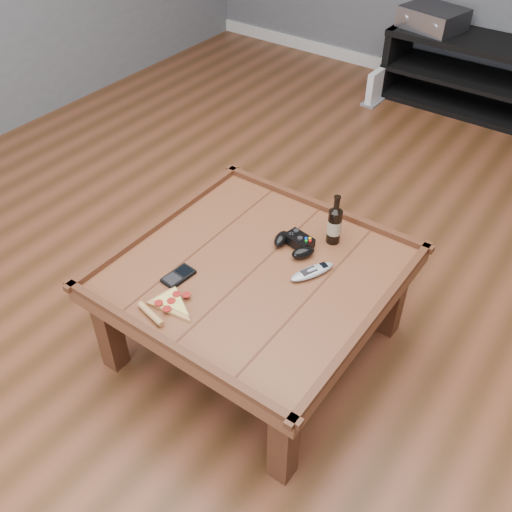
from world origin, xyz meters
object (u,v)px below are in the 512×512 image
Objects in this scene: coffee_table at (256,279)px; game_controller at (295,243)px; game_console at (374,89)px; beer_bottle at (335,224)px; media_console at (485,78)px; av_receiver at (433,18)px; smartphone at (178,276)px; remote_control at (312,272)px; pizza_slice at (169,304)px.

coffee_table is 0.21m from game_controller.
game_controller is at bearing -71.18° from game_console.
beer_bottle is 2.29m from game_console.
media_console is 0.56m from av_receiver.
remote_control is at bearing 43.82° from smartphone.
media_console is 6.39× the size of beer_bottle.
game_controller is 0.75× the size of pizza_slice.
game_console is at bearing 113.01° from pizza_slice.
game_console is (-0.67, -0.34, -0.14)m from media_console.
coffee_table is 2.21× the size of av_receiver.
av_receiver is (-0.51, 2.56, 0.09)m from game_controller.
pizza_slice is 0.15m from smartphone.
av_receiver is (-0.32, 3.09, 0.11)m from pizza_slice.
beer_bottle reaches higher than av_receiver.
game_controller is at bearing 170.56° from remote_control.
beer_bottle reaches higher than game_console.
av_receiver is at bearing -179.35° from media_console.
remote_control is 2.73m from av_receiver.
remote_control is (0.33, 0.44, 0.01)m from pizza_slice.
av_receiver is at bearing 100.60° from smartphone.
pizza_slice is at bearing -111.16° from coffee_table.
media_console is 7.10× the size of game_controller.
game_console is (-0.46, 2.63, -0.35)m from smartphone.
game_controller reaches higher than coffee_table.
coffee_table reaches higher than smartphone.
av_receiver reaches higher than smartphone.
av_receiver reaches higher than pizza_slice.
game_controller reaches higher than smartphone.
game_console is (-0.83, 2.10, -0.43)m from beer_bottle.
pizza_slice is (-0.19, -0.53, -0.02)m from game_controller.
coffee_table is at bearing -67.76° from av_receiver.
game_controller is 1.01× the size of remote_control.
remote_control is 2.50m from game_console.
coffee_table is at bearing 52.11° from smartphone.
smartphone is 0.28× the size of av_receiver.
smartphone is at bearing -133.72° from coffee_table.
av_receiver reaches higher than coffee_table.
beer_bottle reaches higher than pizza_slice.
media_console is at bearing 93.69° from beer_bottle.
av_receiver is (-0.61, 2.43, 0.03)m from beer_bottle.
coffee_table is 0.23m from remote_control.
beer_bottle is 2.50m from av_receiver.
game_console is at bearing 111.48° from beer_bottle.
beer_bottle is 1.67× the size of smartphone.
game_console is (-0.22, -0.33, -0.46)m from av_receiver.
game_console is at bearing 105.85° from smartphone.
smartphone is at bearing -117.62° from remote_control.
beer_bottle is at bearing -63.04° from av_receiver.
smartphone reaches higher than game_console.
game_controller is at bearing 73.35° from coffee_table.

